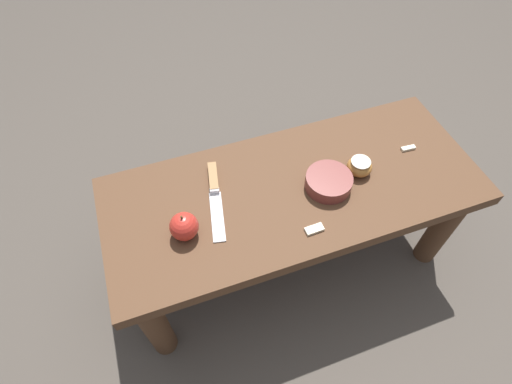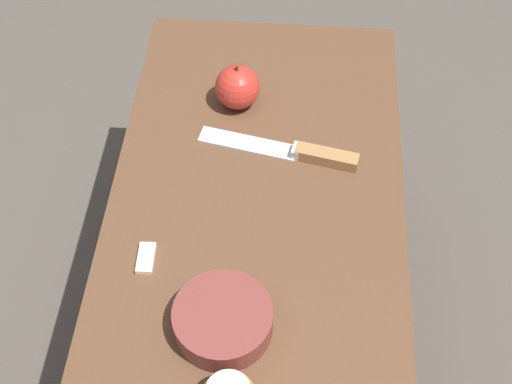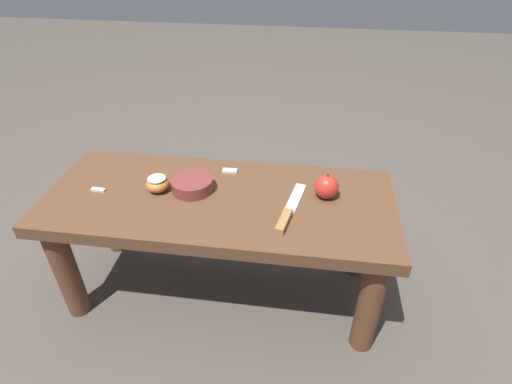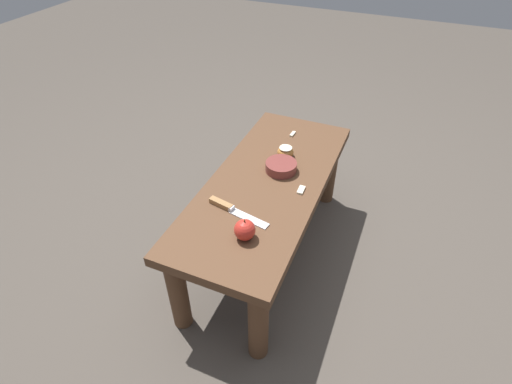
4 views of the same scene
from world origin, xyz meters
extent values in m
plane|color=#4C443D|center=(0.00, 0.00, 0.00)|extent=(8.00, 8.00, 0.00)
cube|color=brown|center=(0.00, 0.00, 0.39)|extent=(1.06, 0.44, 0.04)
cylinder|color=brown|center=(-0.47, -0.16, 0.18)|extent=(0.07, 0.07, 0.37)
cylinder|color=brown|center=(0.47, -0.16, 0.18)|extent=(0.07, 0.07, 0.37)
cylinder|color=brown|center=(-0.47, 0.16, 0.18)|extent=(0.07, 0.07, 0.37)
cylinder|color=brown|center=(0.47, 0.16, 0.18)|extent=(0.07, 0.07, 0.37)
cube|color=silver|center=(-0.23, -0.02, 0.41)|extent=(0.06, 0.16, 0.00)
cube|color=silver|center=(-0.21, 0.05, 0.41)|extent=(0.03, 0.02, 0.02)
cube|color=#9E7042|center=(-0.21, 0.10, 0.42)|extent=(0.04, 0.10, 0.02)
sphere|color=red|center=(-0.32, -0.05, 0.44)|extent=(0.07, 0.07, 0.07)
cylinder|color=#4C3319|center=(-0.32, -0.05, 0.48)|extent=(0.01, 0.01, 0.01)
ellipsoid|color=#B27233|center=(0.19, -0.01, 0.43)|extent=(0.07, 0.07, 0.05)
cylinder|color=beige|center=(0.19, -0.01, 0.45)|extent=(0.05, 0.05, 0.00)
cube|color=beige|center=(-0.01, -0.14, 0.41)|extent=(0.05, 0.02, 0.01)
cube|color=beige|center=(0.37, 0.02, 0.41)|extent=(0.04, 0.02, 0.01)
cylinder|color=brown|center=(0.09, -0.03, 0.43)|extent=(0.13, 0.13, 0.04)
camera|label=1|loc=(-0.32, -0.59, 1.28)|focal=28.00mm
camera|label=2|loc=(0.51, 0.05, 1.24)|focal=50.00mm
camera|label=3|loc=(-0.25, 0.95, 1.11)|focal=28.00mm
camera|label=4|loc=(-1.17, -0.45, 1.38)|focal=28.00mm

